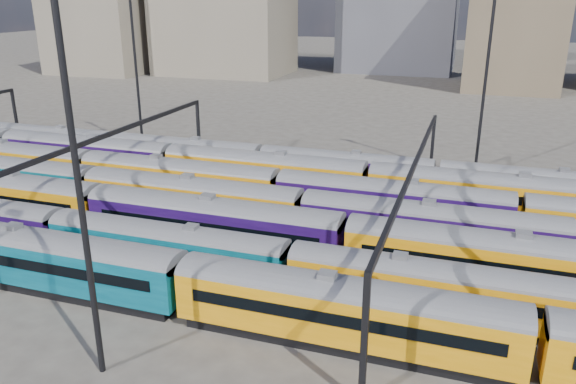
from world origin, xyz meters
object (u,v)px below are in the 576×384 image
(rake_2, at_px, (345,236))
(mast_2, at_px, (72,139))
(rake_1, at_px, (433,284))
(rake_0, at_px, (343,305))

(rake_2, height_order, mast_2, mast_2)
(rake_1, distance_m, mast_2, 24.24)
(mast_2, bearing_deg, rake_2, 58.18)
(rake_0, relative_size, rake_1, 1.54)
(rake_1, distance_m, rake_2, 8.76)
(rake_2, relative_size, mast_2, 5.37)
(rake_2, bearing_deg, rake_0, -77.54)
(rake_1, bearing_deg, rake_2, 145.14)
(rake_0, xyz_separation_m, rake_1, (4.97, 5.00, -0.26))
(mast_2, bearing_deg, rake_0, 28.75)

